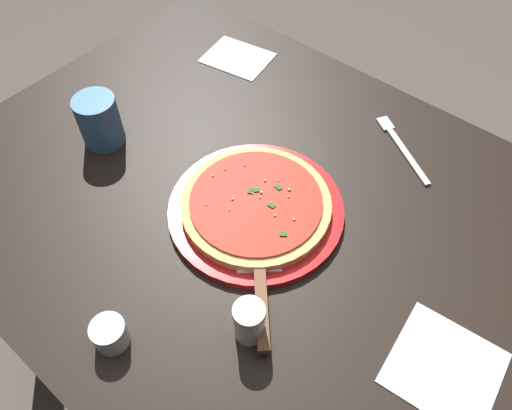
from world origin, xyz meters
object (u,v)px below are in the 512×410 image
(napkin_folded_right, at_px, (238,58))
(fork, at_px, (400,145))
(cup_tall_drink, at_px, (99,121))
(serving_plate, at_px, (256,210))
(parmesan_shaker, at_px, (249,322))
(pizza, at_px, (256,204))
(pizza_server, at_px, (260,286))
(cup_small_sauce, at_px, (110,334))
(napkin_loose_left, at_px, (444,368))

(napkin_folded_right, bearing_deg, fork, -1.05)
(cup_tall_drink, bearing_deg, fork, 38.15)
(serving_plate, distance_m, cup_tall_drink, 0.35)
(napkin_folded_right, xyz_separation_m, parmesan_shaker, (0.45, -0.48, 0.04))
(serving_plate, distance_m, fork, 0.32)
(cup_tall_drink, xyz_separation_m, fork, (0.45, 0.35, -0.05))
(serving_plate, bearing_deg, pizza, 57.70)
(parmesan_shaker, bearing_deg, serving_plate, 127.47)
(pizza_server, relative_size, cup_small_sauce, 3.80)
(pizza_server, height_order, cup_tall_drink, cup_tall_drink)
(napkin_folded_right, bearing_deg, cup_small_sauce, -63.91)
(cup_tall_drink, relative_size, napkin_loose_left, 0.68)
(napkin_folded_right, bearing_deg, pizza_server, -45.34)
(serving_plate, bearing_deg, cup_small_sauce, -91.87)
(cup_small_sauce, relative_size, napkin_loose_left, 0.35)
(pizza, bearing_deg, cup_tall_drink, -171.07)
(serving_plate, relative_size, fork, 1.81)
(napkin_loose_left, distance_m, fork, 0.43)
(napkin_folded_right, height_order, parmesan_shaker, parmesan_shaker)
(serving_plate, xyz_separation_m, cup_tall_drink, (-0.34, -0.05, 0.04))
(fork, bearing_deg, pizza, -110.32)
(napkin_loose_left, xyz_separation_m, parmesan_shaker, (-0.24, -0.13, 0.04))
(cup_small_sauce, distance_m, fork, 0.62)
(napkin_folded_right, relative_size, parmesan_shaker, 1.94)
(serving_plate, distance_m, napkin_loose_left, 0.38)
(pizza_server, xyz_separation_m, napkin_folded_right, (-0.42, 0.42, -0.02))
(serving_plate, xyz_separation_m, parmesan_shaker, (0.13, -0.17, 0.03))
(serving_plate, height_order, pizza_server, pizza_server)
(cup_tall_drink, distance_m, cup_small_sauce, 0.42)
(napkin_loose_left, relative_size, fork, 0.86)
(cup_tall_drink, xyz_separation_m, parmesan_shaker, (0.47, -0.12, -0.01))
(cup_tall_drink, distance_m, fork, 0.57)
(cup_small_sauce, bearing_deg, pizza_server, 60.11)
(cup_tall_drink, bearing_deg, pizza, 8.93)
(napkin_folded_right, xyz_separation_m, fork, (0.42, -0.01, 0.00))
(cup_tall_drink, distance_m, napkin_folded_right, 0.37)
(serving_plate, height_order, fork, serving_plate)
(pizza, height_order, fork, pizza)
(napkin_loose_left, bearing_deg, pizza, 174.00)
(cup_tall_drink, bearing_deg, napkin_folded_right, 85.90)
(pizza_server, bearing_deg, fork, 88.89)
(cup_small_sauce, height_order, napkin_loose_left, cup_small_sauce)
(napkin_loose_left, bearing_deg, cup_small_sauce, -145.05)
(pizza_server, bearing_deg, pizza, 132.42)
(serving_plate, relative_size, pizza, 1.18)
(cup_small_sauce, bearing_deg, parmesan_shaker, 43.28)
(pizza_server, distance_m, napkin_folded_right, 0.59)
(pizza, bearing_deg, pizza_server, -47.58)
(serving_plate, xyz_separation_m, fork, (0.11, 0.30, -0.00))
(pizza, height_order, pizza_server, pizza)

